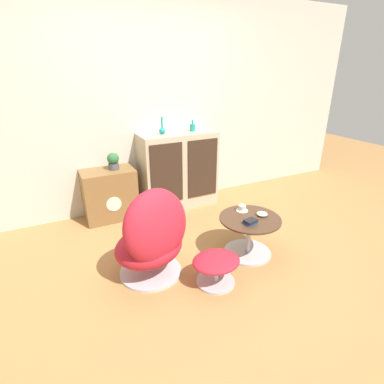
# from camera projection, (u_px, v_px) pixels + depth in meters

# --- Properties ---
(ground_plane) EXTENTS (12.00, 12.00, 0.00)m
(ground_plane) POSITION_uv_depth(u_px,v_px,m) (215.00, 267.00, 2.82)
(ground_plane) COLOR #A87542
(wall_back) EXTENTS (6.40, 0.06, 2.60)m
(wall_back) POSITION_uv_depth(u_px,v_px,m) (149.00, 106.00, 3.70)
(wall_back) COLOR beige
(wall_back) RESTS_ON ground_plane
(sideboard) EXTENTS (0.99, 0.43, 0.99)m
(sideboard) POSITION_uv_depth(u_px,v_px,m) (178.00, 170.00, 3.93)
(sideboard) COLOR tan
(sideboard) RESTS_ON ground_plane
(tv_console) EXTENTS (0.62, 0.39, 0.62)m
(tv_console) POSITION_uv_depth(u_px,v_px,m) (110.00, 194.00, 3.64)
(tv_console) COLOR brown
(tv_console) RESTS_ON ground_plane
(egg_chair) EXTENTS (0.79, 0.76, 0.86)m
(egg_chair) POSITION_uv_depth(u_px,v_px,m) (153.00, 238.00, 2.56)
(egg_chair) COLOR #B7B7BC
(egg_chair) RESTS_ON ground_plane
(ottoman) EXTENTS (0.42, 0.36, 0.27)m
(ottoman) POSITION_uv_depth(u_px,v_px,m) (216.00, 264.00, 2.55)
(ottoman) COLOR #B7B7BC
(ottoman) RESTS_ON ground_plane
(coffee_table) EXTENTS (0.59, 0.59, 0.40)m
(coffee_table) POSITION_uv_depth(u_px,v_px,m) (249.00, 233.00, 2.95)
(coffee_table) COLOR #B7B7BC
(coffee_table) RESTS_ON ground_plane
(vase_leftmost) EXTENTS (0.08, 0.08, 0.21)m
(vase_leftmost) POSITION_uv_depth(u_px,v_px,m) (162.00, 130.00, 3.63)
(vase_leftmost) COLOR teal
(vase_leftmost) RESTS_ON sideboard
(vase_inner_left) EXTENTS (0.07, 0.07, 0.14)m
(vase_inner_left) POSITION_uv_depth(u_px,v_px,m) (193.00, 127.00, 3.81)
(vase_inner_left) COLOR teal
(vase_inner_left) RESTS_ON sideboard
(potted_plant) EXTENTS (0.14, 0.14, 0.20)m
(potted_plant) POSITION_uv_depth(u_px,v_px,m) (113.00, 161.00, 3.52)
(potted_plant) COLOR #4C4C51
(potted_plant) RESTS_ON tv_console
(teacup) EXTENTS (0.12, 0.12, 0.06)m
(teacup) POSITION_uv_depth(u_px,v_px,m) (242.00, 209.00, 3.01)
(teacup) COLOR silver
(teacup) RESTS_ON coffee_table
(book_stack) EXTENTS (0.13, 0.10, 0.04)m
(book_stack) POSITION_uv_depth(u_px,v_px,m) (250.00, 222.00, 2.77)
(book_stack) COLOR #1E478C
(book_stack) RESTS_ON coffee_table
(bowl) EXTENTS (0.11, 0.11, 0.04)m
(bowl) POSITION_uv_depth(u_px,v_px,m) (262.00, 214.00, 2.92)
(bowl) COLOR beige
(bowl) RESTS_ON coffee_table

